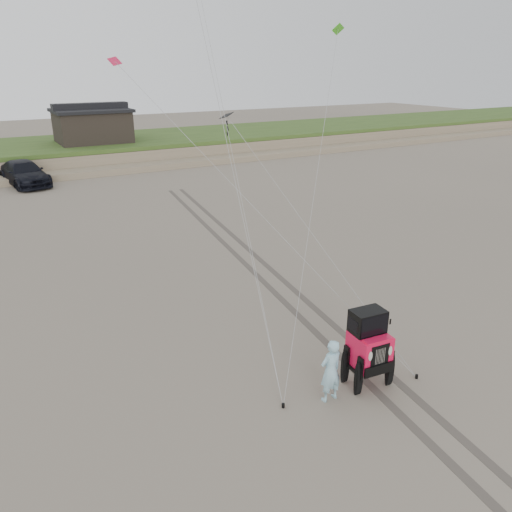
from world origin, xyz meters
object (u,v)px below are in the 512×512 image
object	(u,v)px
cabin	(92,124)
man	(331,371)
truck_c	(24,173)
jeep	(368,356)

from	to	relation	value
cabin	man	xyz separation A→B (m)	(-3.03, -38.10, -2.37)
truck_c	man	distance (m)	31.10
cabin	man	distance (m)	38.30
jeep	man	xyz separation A→B (m)	(-1.30, -0.04, 0.01)
jeep	cabin	bearing A→B (deg)	92.74
truck_c	man	bearing A→B (deg)	-93.19
truck_c	jeep	world-z (taller)	jeep
truck_c	cabin	bearing A→B (deg)	36.99
cabin	jeep	bearing A→B (deg)	-92.60
cabin	truck_c	xyz separation A→B (m)	(-6.73, -7.23, -2.39)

